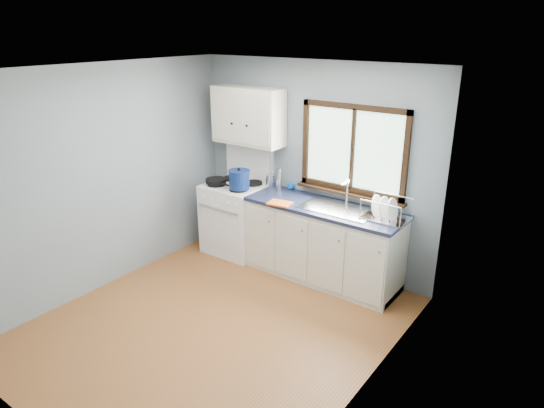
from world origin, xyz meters
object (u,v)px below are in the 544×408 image
Objects in this scene: gas_range at (236,216)px; stockpot at (239,179)px; skillet at (216,181)px; sink at (338,214)px; dish_rack at (385,213)px; utensil_crock at (271,181)px; thermos at (279,180)px; base_cabinets at (322,246)px.

gas_range is 4.14× the size of stockpot.
skillet is (-0.18, -0.16, 0.49)m from gas_range.
sink reaches higher than dish_rack.
gas_range reaches higher than stockpot.
dish_rack is at bearing 18.15° from skillet.
gas_range is at bearing -179.29° from sink.
gas_range is 0.69m from utensil_crock.
dish_rack is (0.54, 0.04, 0.12)m from sink.
thermos is at bearing -20.21° from utensil_crock.
skillet is 2.22m from dish_rack.
base_cabinets is at bearing -10.32° from thermos.
utensil_crock is 1.62m from dish_rack.
gas_range is 1.53m from sink.
skillet is 0.39m from stockpot.
utensil_crock is (0.22, 0.37, -0.07)m from stockpot.
thermos is at bearing 38.47° from stockpot.
utensil_crock reaches higher than thermos.
utensil_crock reaches higher than sink.
sink is 0.56m from dish_rack.
dish_rack is at bearing -3.69° from thermos.
dish_rack is at bearing -5.46° from utensil_crock.
sink is at bearing 18.68° from skillet.
utensil_crock reaches higher than stockpot.
thermos is at bearing 171.67° from sink.
base_cabinets is 0.99m from thermos.
utensil_crock is (-1.07, 0.19, 0.15)m from sink.
base_cabinets is 1.31m from stockpot.
gas_range reaches higher than base_cabinets.
gas_range is at bearing -152.83° from utensil_crock.
thermos is (0.58, 0.15, 0.57)m from gas_range.
stockpot is at bearing -171.14° from base_cabinets.
gas_range is 2.91× the size of dish_rack.
base_cabinets is 4.49× the size of utensil_crock.
stockpot is 1.14× the size of thermos.
stockpot is at bearing -38.63° from gas_range.
utensil_crock reaches higher than base_cabinets.
skillet is at bearing -178.47° from stockpot.
thermos is 1.46m from dish_rack.
gas_range is 0.83m from thermos.
stockpot is at bearing -120.90° from utensil_crock.
sink reaches higher than skillet.
skillet is at bearing -174.13° from dish_rack.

